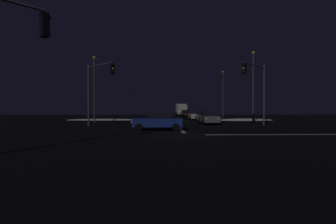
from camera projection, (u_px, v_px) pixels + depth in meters
The scene contains 19 objects.
ground at pixel (186, 136), 18.23m from camera, with size 120.00×120.00×0.10m, color black.
stop_line_north at pixel (177, 126), 27.40m from camera, with size 0.35×15.81×0.01m.
centre_line_ns at pixel (172, 121), 39.00m from camera, with size 22.00×0.15×0.01m.
crosswalk_bar_east at pixel (313, 134), 18.51m from camera, with size 15.81×0.40×0.01m.
snow_bank_left_curb at pixel (105, 120), 37.23m from camera, with size 11.11×1.50×0.38m.
snow_bank_right_curb at pixel (245, 120), 35.38m from camera, with size 7.74×1.50×0.50m.
sedan_gray at pixel (209, 118), 30.20m from camera, with size 2.02×4.33×1.57m.
sedan_silver at pixel (204, 116), 35.69m from camera, with size 2.02×4.33×1.57m.
sedan_white at pixel (195, 115), 41.15m from camera, with size 2.02×4.33×1.57m.
sedan_red at pixel (192, 114), 46.88m from camera, with size 2.02×4.33×1.57m.
sedan_black at pixel (187, 114), 53.48m from camera, with size 2.02×4.33×1.57m.
sedan_orange at pixel (185, 113), 59.63m from camera, with size 2.02×4.33×1.57m.
box_truck at pixel (181, 109), 67.15m from camera, with size 2.68×8.28×3.08m.
sedan_blue_crossing at pixel (158, 121), 22.10m from camera, with size 4.33×2.02×1.57m.
traffic_signal_nw at pixel (98, 82), 26.18m from camera, with size 3.45×3.45×6.61m.
traffic_signal_ne at pixel (256, 82), 26.61m from camera, with size 3.64×3.64×6.66m.
streetlamp_left_near at pixel (94, 84), 32.61m from camera, with size 0.44×0.44×8.60m.
streetlamp_right_far at pixel (223, 91), 49.24m from camera, with size 0.44×0.44×9.15m.
streetlamp_right_near at pixel (253, 82), 33.24m from camera, with size 0.44×0.44×9.36m.
Camera 1 is at (-1.86, -18.15, 1.89)m, focal length 27.27 mm.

